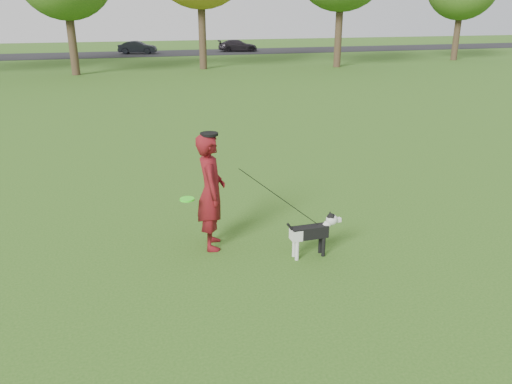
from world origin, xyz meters
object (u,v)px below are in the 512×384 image
object	(u,v)px
man	(211,192)
car_right	(238,46)
car_mid	(137,47)
dog	(314,231)

from	to	relation	value
man	car_right	xyz separation A→B (m)	(11.00, 39.67, -0.40)
man	car_right	bearing A→B (deg)	-6.41
man	car_mid	world-z (taller)	man
car_mid	car_right	xyz separation A→B (m)	(9.20, 0.00, -0.01)
man	dog	xyz separation A→B (m)	(1.45, -0.80, -0.52)
car_right	car_mid	bearing A→B (deg)	98.95
man	dog	size ratio (longest dim) A/B	2.04
man	car_mid	bearing A→B (deg)	6.48
man	car_mid	xyz separation A→B (m)	(1.80, 39.67, -0.39)
dog	car_mid	world-z (taller)	car_mid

